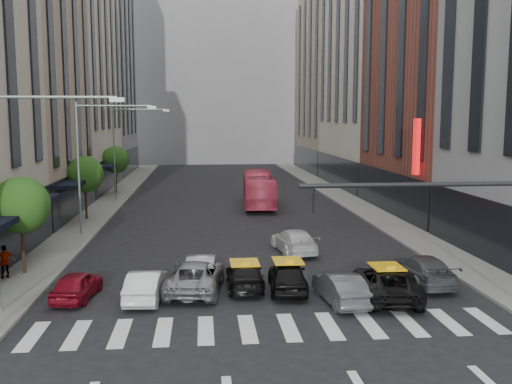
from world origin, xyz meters
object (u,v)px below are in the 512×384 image
object	(u,v)px
taxi_left	(245,276)
taxi_center	(288,276)
car_white_front	(146,285)
streetlamp_near	(16,172)
pedestrian_far	(5,262)
car_red	(77,285)
streetlamp_far	(124,141)
bus	(259,189)
streetlamp_mid	(92,150)

from	to	relation	value
taxi_left	taxi_center	size ratio (longest dim) A/B	1.00
car_white_front	taxi_center	xyz separation A→B (m)	(6.44, 0.61, 0.05)
streetlamp_near	pedestrian_far	xyz separation A→B (m)	(-2.38, 5.07, -4.92)
car_red	taxi_center	world-z (taller)	taxi_center
streetlamp_far	taxi_center	bearing A→B (deg)	-69.34
car_red	streetlamp_near	bearing A→B (deg)	53.94
car_white_front	bus	bearing A→B (deg)	-102.15
streetlamp_far	pedestrian_far	bearing A→B (deg)	-95.06
car_red	taxi_left	xyz separation A→B (m)	(7.57, 0.87, -0.02)
bus	streetlamp_mid	bearing A→B (deg)	47.69
streetlamp_near	taxi_center	world-z (taller)	streetlamp_near
streetlamp_near	pedestrian_far	world-z (taller)	streetlamp_near
car_white_front	taxi_center	size ratio (longest dim) A/B	0.96
pedestrian_far	streetlamp_near	bearing A→B (deg)	82.22
taxi_center	bus	world-z (taller)	bus
streetlamp_far	car_white_front	size ratio (longest dim) A/B	2.21
bus	streetlamp_near	bearing A→B (deg)	69.39
streetlamp_near	taxi_left	world-z (taller)	streetlamp_near
taxi_left	bus	distance (m)	25.76
car_white_front	bus	xyz separation A→B (m)	(7.70, 26.81, 0.89)
pedestrian_far	car_red	bearing A→B (deg)	109.28
car_white_front	taxi_center	world-z (taller)	taxi_center
taxi_left	streetlamp_near	bearing A→B (deg)	16.88
streetlamp_mid	taxi_center	bearing A→B (deg)	-50.98
streetlamp_far	car_white_front	world-z (taller)	streetlamp_far
taxi_left	pedestrian_far	bearing A→B (deg)	-10.75
taxi_left	taxi_center	world-z (taller)	taxi_center
streetlamp_mid	pedestrian_far	world-z (taller)	streetlamp_mid
streetlamp_far	taxi_center	world-z (taller)	streetlamp_far
streetlamp_near	taxi_left	size ratio (longest dim) A/B	2.12
streetlamp_mid	taxi_left	xyz separation A→B (m)	(9.32, -13.26, -5.29)
streetlamp_mid	streetlamp_far	bearing A→B (deg)	90.00
streetlamp_mid	bus	world-z (taller)	streetlamp_mid
streetlamp_near	taxi_left	bearing A→B (deg)	16.36
taxi_center	pedestrian_far	size ratio (longest dim) A/B	2.53
car_red	taxi_center	size ratio (longest dim) A/B	0.88
taxi_center	bus	distance (m)	26.25
streetlamp_mid	streetlamp_far	distance (m)	16.00
streetlamp_mid	car_red	size ratio (longest dim) A/B	2.42
streetlamp_near	bus	world-z (taller)	streetlamp_near
streetlamp_near	taxi_left	distance (m)	11.06
streetlamp_mid	streetlamp_far	world-z (taller)	same
streetlamp_mid	car_red	xyz separation A→B (m)	(1.75, -14.14, -5.27)
bus	pedestrian_far	size ratio (longest dim) A/B	6.71
streetlamp_mid	car_red	world-z (taller)	streetlamp_mid
streetlamp_mid	taxi_center	size ratio (longest dim) A/B	2.13
car_red	pedestrian_far	world-z (taller)	pedestrian_far
car_white_front	taxi_center	distance (m)	6.47
taxi_left	pedestrian_far	distance (m)	11.94
streetlamp_near	streetlamp_mid	bearing A→B (deg)	90.00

